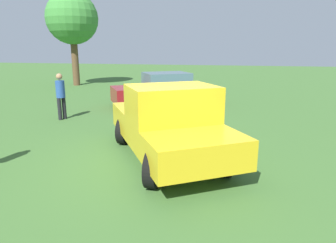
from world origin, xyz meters
The scene contains 5 objects.
ground_plane centered at (0.00, 0.00, 0.00)m, with size 80.00×80.00×0.00m, color #3D662D.
pickup_truck centered at (0.18, -0.08, 0.92)m, with size 4.79×3.97×1.79m.
sedan_near centered at (6.85, 1.68, 0.71)m, with size 3.91×4.76×1.50m.
person_bystander centered at (3.32, 4.70, 0.96)m, with size 0.42×0.42×1.70m.
tree_back_left centered at (12.96, 9.46, 4.49)m, with size 3.49×3.49×6.29m.
Camera 1 is at (-6.48, -1.53, 2.61)m, focal length 32.06 mm.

